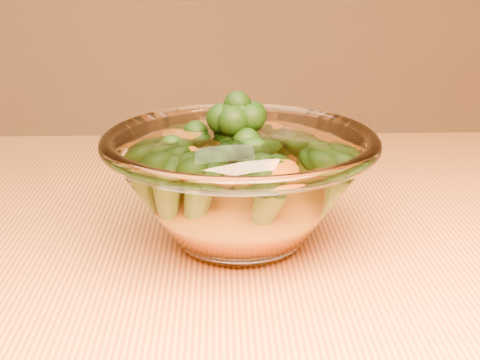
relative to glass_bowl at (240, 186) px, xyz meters
name	(u,v)px	position (x,y,z in m)	size (l,w,h in m)	color
glass_bowl	(240,186)	(0.00, 0.00, 0.00)	(0.24, 0.24, 0.10)	white
cheese_sauce	(240,209)	(0.00, 0.00, -0.02)	(0.14, 0.14, 0.04)	orange
broccoli_heap	(233,163)	(-0.01, 0.01, 0.02)	(0.18, 0.15, 0.09)	black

